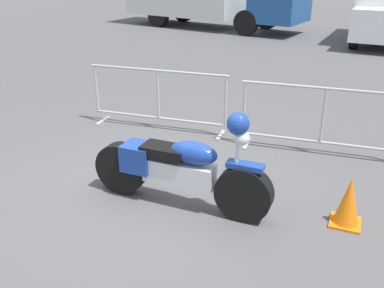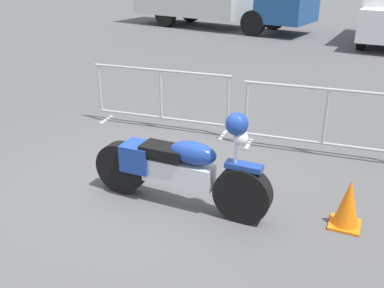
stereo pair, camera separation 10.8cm
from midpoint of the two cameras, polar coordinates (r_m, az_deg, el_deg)
The scene contains 5 objects.
ground_plane at distance 5.63m, azimuth -6.26°, elevation -6.37°, with size 120.00×120.00×0.00m, color #4C4C4F.
motorcycle at distance 5.10m, azimuth -2.36°, elevation -3.27°, with size 2.29×0.34×1.30m.
crowd_barrier_near at distance 7.46m, azimuth -4.94°, elevation 6.08°, with size 2.50×0.63×1.07m.
crowd_barrier_far at distance 6.70m, azimuth 16.60°, elevation 3.07°, with size 2.50×0.63×1.07m.
traffic_cone at distance 5.12m, azimuth 19.57°, elevation -7.30°, with size 0.34×0.34×0.59m.
Camera 1 is at (2.39, -4.25, 2.81)m, focal length 40.00 mm.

